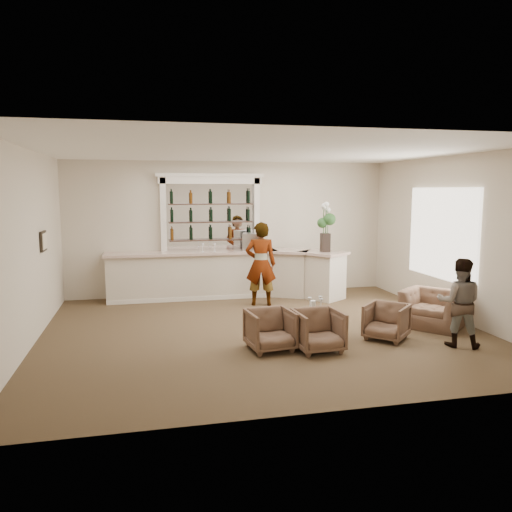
{
  "coord_description": "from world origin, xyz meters",
  "views": [
    {
      "loc": [
        -2.12,
        -8.78,
        2.62
      ],
      "look_at": [
        0.07,
        0.9,
        1.29
      ],
      "focal_mm": 35.0,
      "sensor_mm": 36.0,
      "label": 1
    }
  ],
  "objects_px": {
    "cocktail_table": "(316,323)",
    "armchair_right": "(386,322)",
    "armchair_center": "(318,330)",
    "guest": "(459,302)",
    "bar_counter": "(228,274)",
    "sommelier": "(261,264)",
    "armchair_left": "(270,330)",
    "flower_vase": "(326,224)",
    "espresso_machine": "(253,242)",
    "armchair_far": "(433,309)"
  },
  "relations": [
    {
      "from": "cocktail_table",
      "to": "armchair_right",
      "type": "distance_m",
      "value": 1.22
    },
    {
      "from": "armchair_center",
      "to": "guest",
      "type": "bearing_deg",
      "value": -10.07
    },
    {
      "from": "bar_counter",
      "to": "guest",
      "type": "distance_m",
      "value": 5.57
    },
    {
      "from": "sommelier",
      "to": "armchair_left",
      "type": "height_order",
      "value": "sommelier"
    },
    {
      "from": "bar_counter",
      "to": "cocktail_table",
      "type": "height_order",
      "value": "bar_counter"
    },
    {
      "from": "cocktail_table",
      "to": "armchair_left",
      "type": "height_order",
      "value": "armchair_left"
    },
    {
      "from": "cocktail_table",
      "to": "flower_vase",
      "type": "bearing_deg",
      "value": 66.89
    },
    {
      "from": "sommelier",
      "to": "guest",
      "type": "height_order",
      "value": "sommelier"
    },
    {
      "from": "armchair_center",
      "to": "espresso_machine",
      "type": "height_order",
      "value": "espresso_machine"
    },
    {
      "from": "flower_vase",
      "to": "sommelier",
      "type": "bearing_deg",
      "value": -168.98
    },
    {
      "from": "guest",
      "to": "cocktail_table",
      "type": "bearing_deg",
      "value": 4.31
    },
    {
      "from": "sommelier",
      "to": "cocktail_table",
      "type": "bearing_deg",
      "value": 111.29
    },
    {
      "from": "bar_counter",
      "to": "armchair_right",
      "type": "height_order",
      "value": "bar_counter"
    },
    {
      "from": "guest",
      "to": "bar_counter",
      "type": "bearing_deg",
      "value": -24.99
    },
    {
      "from": "guest",
      "to": "espresso_machine",
      "type": "distance_m",
      "value": 5.3
    },
    {
      "from": "sommelier",
      "to": "espresso_machine",
      "type": "relative_size",
      "value": 3.98
    },
    {
      "from": "guest",
      "to": "armchair_left",
      "type": "relative_size",
      "value": 2.02
    },
    {
      "from": "bar_counter",
      "to": "armchair_right",
      "type": "xyz_separation_m",
      "value": [
        2.15,
        -3.99,
        -0.26
      ]
    },
    {
      "from": "cocktail_table",
      "to": "guest",
      "type": "distance_m",
      "value": 2.43
    },
    {
      "from": "armchair_left",
      "to": "flower_vase",
      "type": "xyz_separation_m",
      "value": [
        2.24,
        3.47,
        1.47
      ]
    },
    {
      "from": "armchair_left",
      "to": "espresso_machine",
      "type": "xyz_separation_m",
      "value": [
        0.61,
        4.13,
        1.01
      ]
    },
    {
      "from": "armchair_far",
      "to": "espresso_machine",
      "type": "bearing_deg",
      "value": 178.95
    },
    {
      "from": "armchair_right",
      "to": "armchair_far",
      "type": "xyz_separation_m",
      "value": [
        1.25,
        0.54,
        0.03
      ]
    },
    {
      "from": "armchair_left",
      "to": "armchair_center",
      "type": "relative_size",
      "value": 0.99
    },
    {
      "from": "guest",
      "to": "flower_vase",
      "type": "height_order",
      "value": "flower_vase"
    },
    {
      "from": "armchair_right",
      "to": "armchair_center",
      "type": "bearing_deg",
      "value": -120.8
    },
    {
      "from": "bar_counter",
      "to": "flower_vase",
      "type": "relative_size",
      "value": 4.88
    },
    {
      "from": "sommelier",
      "to": "armchair_right",
      "type": "height_order",
      "value": "sommelier"
    },
    {
      "from": "armchair_far",
      "to": "sommelier",
      "type": "bearing_deg",
      "value": -171.41
    },
    {
      "from": "sommelier",
      "to": "flower_vase",
      "type": "xyz_separation_m",
      "value": [
        1.65,
        0.32,
        0.85
      ]
    },
    {
      "from": "cocktail_table",
      "to": "armchair_center",
      "type": "bearing_deg",
      "value": -107.34
    },
    {
      "from": "sommelier",
      "to": "guest",
      "type": "relative_size",
      "value": 1.27
    },
    {
      "from": "armchair_right",
      "to": "armchair_far",
      "type": "bearing_deg",
      "value": 69.12
    },
    {
      "from": "armchair_far",
      "to": "guest",
      "type": "bearing_deg",
      "value": -52.13
    },
    {
      "from": "armchair_right",
      "to": "flower_vase",
      "type": "xyz_separation_m",
      "value": [
        0.11,
        3.36,
        1.48
      ]
    },
    {
      "from": "cocktail_table",
      "to": "guest",
      "type": "bearing_deg",
      "value": -26.29
    },
    {
      "from": "bar_counter",
      "to": "armchair_left",
      "type": "height_order",
      "value": "bar_counter"
    },
    {
      "from": "flower_vase",
      "to": "armchair_left",
      "type": "bearing_deg",
      "value": -122.77
    },
    {
      "from": "armchair_left",
      "to": "flower_vase",
      "type": "height_order",
      "value": "flower_vase"
    },
    {
      "from": "cocktail_table",
      "to": "armchair_far",
      "type": "distance_m",
      "value": 2.39
    },
    {
      "from": "cocktail_table",
      "to": "sommelier",
      "type": "distance_m",
      "value": 2.71
    },
    {
      "from": "sommelier",
      "to": "armchair_right",
      "type": "distance_m",
      "value": 3.47
    },
    {
      "from": "armchair_left",
      "to": "armchair_right",
      "type": "relative_size",
      "value": 1.05
    },
    {
      "from": "armchair_right",
      "to": "armchair_far",
      "type": "distance_m",
      "value": 1.37
    },
    {
      "from": "armchair_far",
      "to": "bar_counter",
      "type": "bearing_deg",
      "value": -175.08
    },
    {
      "from": "bar_counter",
      "to": "guest",
      "type": "height_order",
      "value": "guest"
    },
    {
      "from": "flower_vase",
      "to": "cocktail_table",
      "type": "bearing_deg",
      "value": -113.11
    },
    {
      "from": "espresso_machine",
      "to": "sommelier",
      "type": "bearing_deg",
      "value": -77.03
    },
    {
      "from": "espresso_machine",
      "to": "armchair_center",
      "type": "bearing_deg",
      "value": -73.74
    },
    {
      "from": "guest",
      "to": "armchair_center",
      "type": "relative_size",
      "value": 2.0
    }
  ]
}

